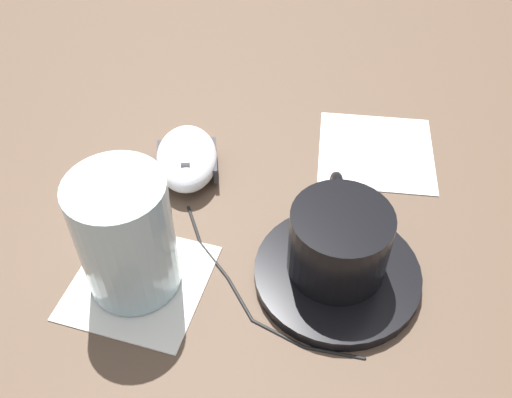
% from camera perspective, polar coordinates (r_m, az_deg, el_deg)
% --- Properties ---
extents(ground_plane, '(3.00, 3.00, 0.00)m').
position_cam_1_polar(ground_plane, '(0.56, 0.24, -1.46)').
color(ground_plane, brown).
extents(saucer, '(0.15, 0.15, 0.01)m').
position_cam_1_polar(saucer, '(0.52, 8.09, -7.41)').
color(saucer, black).
rests_on(saucer, ground).
extents(coffee_cup, '(0.09, 0.12, 0.07)m').
position_cam_1_polar(coffee_cup, '(0.49, 8.29, -4.07)').
color(coffee_cup, black).
rests_on(coffee_cup, saucer).
extents(computer_mouse, '(0.07, 0.10, 0.04)m').
position_cam_1_polar(computer_mouse, '(0.60, -6.94, 4.08)').
color(computer_mouse, silver).
rests_on(computer_mouse, ground).
extents(mouse_cable, '(0.15, 0.18, 0.00)m').
position_cam_1_polar(mouse_cable, '(0.51, -0.72, -9.06)').
color(mouse_cable, black).
rests_on(mouse_cable, ground).
extents(napkin_under_glass, '(0.15, 0.15, 0.00)m').
position_cam_1_polar(napkin_under_glass, '(0.52, -11.58, -8.11)').
color(napkin_under_glass, silver).
rests_on(napkin_under_glass, ground).
extents(drinking_glass, '(0.08, 0.08, 0.12)m').
position_cam_1_polar(drinking_glass, '(0.48, -12.90, -3.63)').
color(drinking_glass, silver).
rests_on(drinking_glass, napkin_under_glass).
extents(napkin_spare, '(0.14, 0.14, 0.00)m').
position_cam_1_polar(napkin_spare, '(0.64, 11.91, 4.71)').
color(napkin_spare, white).
rests_on(napkin_spare, ground).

